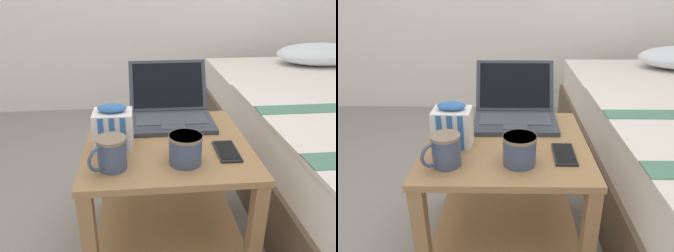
% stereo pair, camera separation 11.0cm
% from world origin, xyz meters
% --- Properties ---
extents(ground_plane, '(8.00, 8.00, 0.00)m').
position_xyz_m(ground_plane, '(0.00, 0.00, 0.00)').
color(ground_plane, gray).
extents(bedside_table, '(0.57, 0.57, 0.46)m').
position_xyz_m(bedside_table, '(0.00, 0.00, 0.30)').
color(bedside_table, '#997047').
rests_on(bedside_table, ground_plane).
extents(laptop, '(0.33, 0.33, 0.21)m').
position_xyz_m(laptop, '(0.03, 0.20, 0.51)').
color(laptop, '#333842').
rests_on(laptop, bedside_table).
extents(mug_front_left, '(0.11, 0.15, 0.10)m').
position_xyz_m(mug_front_left, '(0.04, -0.15, 0.51)').
color(mug_front_left, '#3F4C6B').
rests_on(mug_front_left, bedside_table).
extents(mug_front_right, '(0.11, 0.11, 0.10)m').
position_xyz_m(mug_front_right, '(-0.18, -0.17, 0.52)').
color(mug_front_right, '#3F4C6B').
rests_on(mug_front_right, bedside_table).
extents(snack_bag, '(0.13, 0.10, 0.16)m').
position_xyz_m(snack_bag, '(-0.18, -0.02, 0.53)').
color(snack_bag, white).
rests_on(snack_bag, bedside_table).
extents(cell_phone, '(0.07, 0.15, 0.01)m').
position_xyz_m(cell_phone, '(0.19, -0.10, 0.47)').
color(cell_phone, black).
rests_on(cell_phone, bedside_table).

